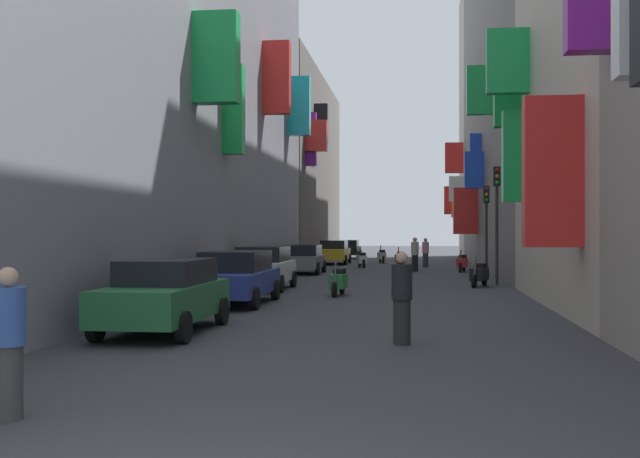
% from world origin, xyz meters
% --- Properties ---
extents(ground_plane, '(140.00, 140.00, 0.00)m').
position_xyz_m(ground_plane, '(0.00, 30.00, 0.00)').
color(ground_plane, '#38383D').
extents(building_left_near, '(7.32, 37.44, 18.60)m').
position_xyz_m(building_left_near, '(-7.99, 18.73, 9.30)').
color(building_left_near, gray).
rests_on(building_left_near, ground).
extents(building_left_mid_b, '(7.30, 22.15, 12.91)m').
position_xyz_m(building_left_mid_b, '(-7.99, 48.91, 6.46)').
color(building_left_mid_b, slate).
rests_on(building_left_mid_b, ground).
extents(building_right_mid_b, '(7.40, 30.01, 21.95)m').
position_xyz_m(building_right_mid_b, '(7.99, 38.24, 10.96)').
color(building_right_mid_b, slate).
rests_on(building_right_mid_b, ground).
extents(building_right_mid_c, '(7.36, 6.75, 20.71)m').
position_xyz_m(building_right_mid_c, '(7.98, 56.62, 10.34)').
color(building_right_mid_c, '#B2A899').
rests_on(building_right_mid_c, ground).
extents(parked_car_grey, '(1.84, 3.92, 1.38)m').
position_xyz_m(parked_car_grey, '(-3.90, 31.94, 0.73)').
color(parked_car_grey, slate).
rests_on(parked_car_grey, ground).
extents(parked_car_white, '(1.95, 4.03, 1.51)m').
position_xyz_m(parked_car_white, '(-3.86, 21.79, 0.79)').
color(parked_car_white, white).
rests_on(parked_car_white, ground).
extents(parked_car_black, '(1.90, 4.31, 1.38)m').
position_xyz_m(parked_car_black, '(-3.65, 52.71, 0.73)').
color(parked_car_black, black).
rests_on(parked_car_black, ground).
extents(parked_car_green, '(1.86, 4.21, 1.48)m').
position_xyz_m(parked_car_green, '(-3.55, 10.33, 0.78)').
color(parked_car_green, '#236638').
rests_on(parked_car_green, ground).
extents(parked_car_yellow, '(1.89, 4.49, 1.46)m').
position_xyz_m(parked_car_yellow, '(-3.61, 42.82, 0.77)').
color(parked_car_yellow, gold).
rests_on(parked_car_yellow, ground).
extents(parked_car_blue, '(1.99, 4.50, 1.49)m').
position_xyz_m(parked_car_blue, '(-3.58, 16.43, 0.78)').
color(parked_car_blue, navy).
rests_on(parked_car_blue, ground).
extents(scooter_white, '(0.69, 1.82, 1.13)m').
position_xyz_m(scooter_white, '(-1.55, 38.21, 0.46)').
color(scooter_white, silver).
rests_on(scooter_white, ground).
extents(scooter_black, '(0.79, 1.82, 1.13)m').
position_xyz_m(scooter_black, '(3.81, 24.14, 0.46)').
color(scooter_black, black).
rests_on(scooter_black, ground).
extents(scooter_red, '(0.63, 1.77, 1.13)m').
position_xyz_m(scooter_red, '(3.79, 34.55, 0.46)').
color(scooter_red, red).
rests_on(scooter_red, ground).
extents(scooter_orange, '(0.66, 1.87, 1.13)m').
position_xyz_m(scooter_orange, '(0.55, 40.16, 0.46)').
color(scooter_orange, orange).
rests_on(scooter_orange, ground).
extents(scooter_silver, '(0.64, 1.85, 1.13)m').
position_xyz_m(scooter_silver, '(-0.72, 44.59, 0.46)').
color(scooter_silver, '#ADADB2').
rests_on(scooter_silver, ground).
extents(scooter_green, '(0.53, 1.78, 1.13)m').
position_xyz_m(scooter_green, '(-0.96, 19.57, 0.46)').
color(scooter_green, '#287F3D').
rests_on(scooter_green, ground).
extents(pedestrian_crossing, '(0.48, 0.48, 1.65)m').
position_xyz_m(pedestrian_crossing, '(2.01, 39.26, 0.82)').
color(pedestrian_crossing, '#373737').
rests_on(pedestrian_crossing, ground).
extents(pedestrian_near_left, '(0.53, 0.53, 1.68)m').
position_xyz_m(pedestrian_near_left, '(1.25, 9.31, 0.84)').
color(pedestrian_near_left, '#262626').
rests_on(pedestrian_near_left, ground).
extents(pedestrian_near_right, '(0.54, 0.54, 1.67)m').
position_xyz_m(pedestrian_near_right, '(-2.92, 3.19, 0.83)').
color(pedestrian_near_right, '#393939').
rests_on(pedestrian_near_right, ground).
extents(pedestrian_mid_street, '(0.49, 0.49, 1.74)m').
position_xyz_m(pedestrian_mid_street, '(1.42, 34.27, 0.87)').
color(pedestrian_mid_street, black).
rests_on(pedestrian_mid_street, ground).
extents(traffic_light_near_corner, '(0.26, 0.34, 4.53)m').
position_xyz_m(traffic_light_near_corner, '(4.56, 25.31, 3.07)').
color(traffic_light_near_corner, '#2D2D2D').
rests_on(traffic_light_near_corner, ground).
extents(traffic_light_far_corner, '(0.26, 0.34, 4.05)m').
position_xyz_m(traffic_light_far_corner, '(4.57, 29.86, 2.77)').
color(traffic_light_far_corner, '#2D2D2D').
rests_on(traffic_light_far_corner, ground).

